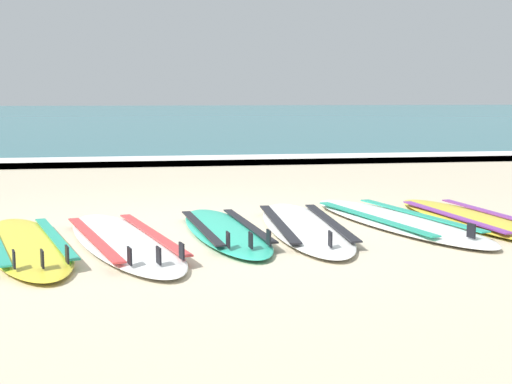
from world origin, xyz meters
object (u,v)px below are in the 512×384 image
(surfboard_1, at_px, (123,240))
(surfboard_4, at_px, (395,220))
(surfboard_3, at_px, (304,226))
(surfboard_2, at_px, (225,230))
(surfboard_0, at_px, (26,244))
(surfboard_5, at_px, (473,219))

(surfboard_1, height_order, surfboard_4, same)
(surfboard_4, bearing_deg, surfboard_3, -170.09)
(surfboard_4, bearing_deg, surfboard_2, -171.64)
(surfboard_3, bearing_deg, surfboard_4, 9.91)
(surfboard_1, xyz_separation_m, surfboard_4, (2.35, 0.49, -0.00))
(surfboard_2, bearing_deg, surfboard_4, 8.36)
(surfboard_1, distance_m, surfboard_4, 2.40)
(surfboard_1, xyz_separation_m, surfboard_2, (0.81, 0.26, 0.00))
(surfboard_0, distance_m, surfboard_4, 3.10)
(surfboard_2, xyz_separation_m, surfboard_4, (1.54, 0.23, -0.00))
(surfboard_5, bearing_deg, surfboard_4, 175.65)
(surfboard_0, distance_m, surfboard_1, 0.71)
(surfboard_1, relative_size, surfboard_4, 0.96)
(surfboard_0, bearing_deg, surfboard_2, 11.26)
(surfboard_4, distance_m, surfboard_5, 0.71)
(surfboard_2, relative_size, surfboard_3, 0.89)
(surfboard_0, bearing_deg, surfboard_1, 3.05)
(surfboard_2, relative_size, surfboard_4, 0.83)
(surfboard_3, relative_size, surfboard_4, 0.93)
(surfboard_4, height_order, surfboard_5, same)
(surfboard_0, xyz_separation_m, surfboard_4, (3.05, 0.53, -0.00))
(surfboard_3, bearing_deg, surfboard_2, -173.60)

